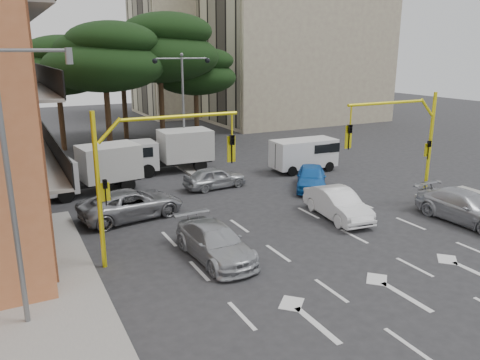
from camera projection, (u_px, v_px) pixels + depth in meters
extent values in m
plane|color=#28282B|center=(318.00, 244.00, 20.11)|extent=(120.00, 120.00, 0.00)
cube|color=gray|center=(185.00, 165.00, 33.81)|extent=(1.40, 6.00, 0.15)
cube|color=black|center=(24.00, 98.00, 20.77)|extent=(0.12, 14.72, 11.20)
cube|color=tan|center=(296.00, 42.00, 53.96)|extent=(20.00, 12.00, 18.00)
cube|color=black|center=(217.00, 47.00, 49.66)|extent=(0.12, 11.04, 16.20)
cube|color=tan|center=(200.00, 51.00, 61.43)|extent=(16.00, 12.00, 16.00)
cube|color=black|center=(140.00, 56.00, 58.01)|extent=(0.12, 11.04, 14.20)
cylinder|color=#382616|center=(109.00, 125.00, 36.55)|extent=(0.44, 0.44, 4.95)
ellipsoid|color=black|center=(104.00, 66.00, 35.36)|extent=(9.15, 9.15, 3.87)
ellipsoid|color=black|center=(112.00, 40.00, 34.79)|extent=(6.86, 6.86, 2.86)
ellipsoid|color=black|center=(95.00, 48.00, 35.05)|extent=(6.07, 6.07, 2.64)
cylinder|color=#382616|center=(162.00, 115.00, 40.41)|extent=(0.44, 0.44, 5.40)
ellipsoid|color=black|center=(160.00, 57.00, 39.11)|extent=(9.98, 9.98, 4.22)
ellipsoid|color=black|center=(167.00, 31.00, 38.49)|extent=(7.49, 7.49, 3.12)
ellipsoid|color=black|center=(152.00, 39.00, 38.77)|extent=(6.62, 6.62, 2.88)
cylinder|color=#382616|center=(62.00, 123.00, 38.72)|extent=(0.44, 0.44, 4.50)
ellipsoid|color=black|center=(57.00, 73.00, 37.64)|extent=(8.32, 8.32, 3.52)
ellipsoid|color=black|center=(63.00, 52.00, 37.11)|extent=(6.24, 6.24, 2.60)
ellipsoid|color=black|center=(48.00, 58.00, 37.36)|extent=(5.52, 5.52, 2.40)
cylinder|color=#382616|center=(197.00, 117.00, 44.07)|extent=(0.44, 0.44, 4.05)
ellipsoid|color=black|center=(196.00, 78.00, 43.10)|extent=(7.49, 7.49, 3.17)
ellipsoid|color=black|center=(203.00, 61.00, 42.61)|extent=(5.62, 5.62, 2.34)
ellipsoid|color=black|center=(189.00, 66.00, 42.84)|extent=(4.97, 4.97, 2.16)
cylinder|color=#382616|center=(125.00, 112.00, 43.87)|extent=(0.44, 0.44, 4.95)
ellipsoid|color=black|center=(122.00, 64.00, 42.69)|extent=(9.15, 9.15, 3.87)
ellipsoid|color=black|center=(128.00, 42.00, 42.11)|extent=(6.86, 6.86, 2.86)
ellipsoid|color=black|center=(115.00, 49.00, 42.37)|extent=(6.07, 6.07, 2.64)
cylinder|color=yellow|center=(429.00, 149.00, 24.82)|extent=(0.18, 0.18, 6.00)
cylinder|color=yellow|center=(427.00, 107.00, 23.98)|extent=(0.95, 0.14, 0.95)
cylinder|color=yellow|center=(387.00, 103.00, 22.67)|extent=(4.80, 0.14, 0.14)
cylinder|color=yellow|center=(351.00, 115.00, 21.82)|extent=(0.08, 0.08, 0.90)
imported|color=black|center=(350.00, 137.00, 22.10)|extent=(0.20, 0.24, 1.20)
cube|color=yellow|center=(348.00, 137.00, 22.17)|extent=(0.36, 0.06, 1.10)
imported|color=black|center=(429.00, 150.00, 24.59)|extent=(0.16, 0.20, 1.00)
cube|color=yellow|center=(427.00, 150.00, 24.68)|extent=(0.35, 0.08, 0.70)
cylinder|color=yellow|center=(99.00, 192.00, 17.24)|extent=(0.18, 0.18, 6.00)
cylinder|color=yellow|center=(109.00, 131.00, 16.88)|extent=(0.95, 0.14, 0.95)
cylinder|color=yellow|center=(181.00, 116.00, 18.00)|extent=(4.80, 0.14, 0.14)
cylinder|color=yellow|center=(232.00, 124.00, 19.09)|extent=(0.08, 0.08, 0.90)
imported|color=black|center=(232.00, 149.00, 19.37)|extent=(0.20, 0.24, 1.20)
cube|color=yellow|center=(231.00, 149.00, 19.44)|extent=(0.36, 0.06, 1.10)
imported|color=black|center=(106.00, 193.00, 17.21)|extent=(0.16, 0.20, 1.00)
cube|color=yellow|center=(105.00, 192.00, 17.29)|extent=(0.35, 0.08, 0.70)
cylinder|color=slate|center=(11.00, 195.00, 13.08)|extent=(0.16, 0.16, 8.00)
cylinder|color=slate|center=(29.00, 50.00, 12.44)|extent=(1.80, 0.10, 0.10)
cylinder|color=slate|center=(69.00, 56.00, 12.92)|extent=(0.20, 0.20, 0.45)
cylinder|color=slate|center=(183.00, 112.00, 32.79)|extent=(0.16, 0.16, 7.50)
cylinder|color=slate|center=(169.00, 59.00, 31.42)|extent=(1.80, 0.10, 0.10)
sphere|color=black|center=(155.00, 61.00, 31.02)|extent=(0.36, 0.36, 0.36)
cylinder|color=slate|center=(194.00, 58.00, 32.21)|extent=(1.80, 0.10, 0.10)
sphere|color=black|center=(207.00, 60.00, 32.70)|extent=(0.36, 0.36, 0.36)
sphere|color=slate|center=(182.00, 55.00, 31.75)|extent=(0.24, 0.24, 0.24)
imported|color=white|center=(337.00, 204.00, 23.14)|extent=(2.07, 4.58, 1.46)
imported|color=blue|center=(311.00, 177.00, 28.05)|extent=(3.85, 4.44, 1.44)
imported|color=#A8ABB0|center=(215.00, 242.00, 18.62)|extent=(2.14, 4.76, 1.36)
imported|color=gray|center=(132.00, 204.00, 23.18)|extent=(5.45, 3.12, 1.43)
imported|color=#A6A9AF|center=(215.00, 177.00, 28.28)|extent=(3.93, 1.83, 1.30)
imported|color=#ACADB4|center=(467.00, 208.00, 22.55)|extent=(2.28, 5.19, 1.49)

